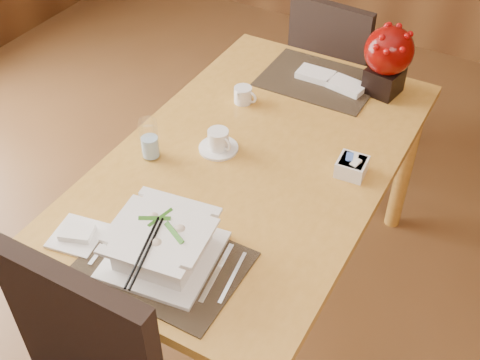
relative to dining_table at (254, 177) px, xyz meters
The scene contains 12 objects.
dining_table is the anchor object (origin of this frame).
placemat_near 0.56m from the dining_table, 90.00° to the right, with size 0.45×0.33×0.01m, color black.
placemat_far 0.56m from the dining_table, 90.00° to the left, with size 0.45×0.33×0.01m, color black.
soup_setting 0.56m from the dining_table, 91.29° to the right, with size 0.34×0.34×0.12m.
coffee_cup 0.19m from the dining_table, 168.36° to the right, with size 0.14×0.14×0.08m.
water_glass 0.40m from the dining_table, 151.00° to the right, with size 0.06×0.06×0.15m, color white.
creamer_jug 0.36m from the dining_table, 125.82° to the left, with size 0.09×0.09×0.06m, color white, non-canonical shape.
sugar_caddy 0.35m from the dining_table, 13.50° to the left, with size 0.09×0.09×0.06m, color white.
berry_decor 0.70m from the dining_table, 67.29° to the left, with size 0.19×0.19×0.28m.
napkins_far 0.57m from the dining_table, 83.49° to the left, with size 0.29×0.10×0.03m, color white, non-canonical shape.
bread_plate 0.66m from the dining_table, 115.63° to the right, with size 0.14×0.14×0.01m, color white.
far_chair 1.06m from the dining_table, 95.61° to the left, with size 0.45×0.45×0.90m.
Camera 1 is at (0.73, -0.82, 2.07)m, focal length 45.00 mm.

